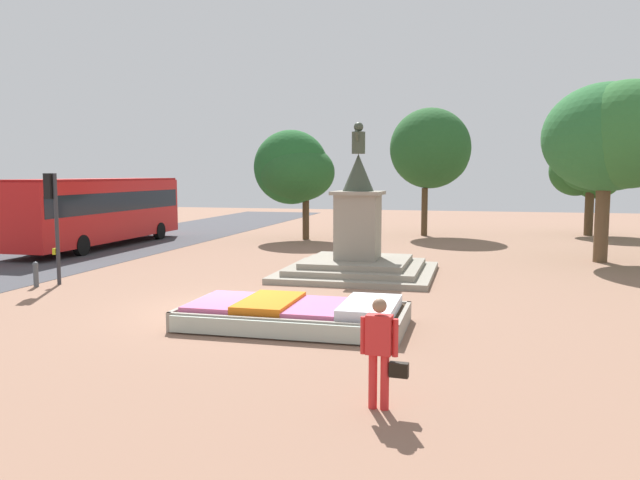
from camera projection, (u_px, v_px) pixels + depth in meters
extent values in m
plane|color=#8C6651|center=(232.00, 310.00, 15.97)|extent=(90.49, 90.49, 0.00)
cube|color=#38281C|center=(294.00, 317.00, 14.34)|extent=(4.93, 2.34, 0.40)
cube|color=gray|center=(278.00, 329.00, 13.16)|extent=(5.13, 0.11, 0.44)
cube|color=gray|center=(308.00, 305.00, 15.51)|extent=(5.13, 0.11, 0.44)
cube|color=gray|center=(193.00, 310.00, 14.94)|extent=(0.10, 2.53, 0.44)
cube|color=gray|center=(403.00, 322.00, 13.73)|extent=(0.10, 2.53, 0.44)
cube|color=#D86699|center=(222.00, 302.00, 14.74)|extent=(1.18, 2.14, 0.13)
cube|color=orange|center=(269.00, 303.00, 14.45)|extent=(1.18, 2.14, 0.19)
cube|color=#D86699|center=(319.00, 307.00, 14.17)|extent=(1.18, 2.14, 0.11)
cube|color=white|center=(370.00, 307.00, 13.88)|extent=(1.18, 2.14, 0.24)
cube|color=#B2BCAD|center=(277.00, 329.00, 13.11)|extent=(4.87, 0.21, 0.36)
cube|color=gray|center=(358.00, 272.00, 21.54)|extent=(5.17, 5.17, 0.19)
cube|color=gray|center=(358.00, 267.00, 21.52)|extent=(4.30, 4.30, 0.19)
cube|color=gray|center=(358.00, 261.00, 21.50)|extent=(3.43, 3.43, 0.19)
cube|color=gray|center=(358.00, 227.00, 21.37)|extent=(1.42, 1.42, 2.21)
cube|color=gray|center=(358.00, 193.00, 21.25)|extent=(1.68, 1.68, 0.12)
cone|color=#384233|center=(358.00, 173.00, 21.18)|extent=(1.06, 1.06, 1.27)
cylinder|color=#384233|center=(358.00, 143.00, 21.07)|extent=(0.45, 0.45, 0.74)
sphere|color=#384233|center=(359.00, 127.00, 21.01)|extent=(0.32, 0.32, 0.32)
cylinder|color=#384233|center=(357.00, 138.00, 20.78)|extent=(0.12, 0.61, 0.50)
cylinder|color=#2D2D33|center=(57.00, 229.00, 19.53)|extent=(0.12, 0.12, 3.50)
cube|color=black|center=(50.00, 186.00, 19.43)|extent=(0.25, 0.29, 0.80)
cylinder|color=#4B0808|center=(45.00, 178.00, 19.44)|extent=(0.03, 0.14, 0.14)
cylinder|color=yellow|center=(46.00, 186.00, 19.47)|extent=(0.03, 0.14, 0.14)
cylinder|color=#0D4211|center=(46.00, 195.00, 19.50)|extent=(0.03, 0.14, 0.14)
cube|color=gold|center=(55.00, 251.00, 19.63)|extent=(0.10, 0.16, 0.20)
cube|color=red|center=(99.00, 210.00, 29.69)|extent=(2.59, 11.53, 2.80)
cube|color=black|center=(99.00, 201.00, 29.65)|extent=(2.60, 11.18, 0.90)
cube|color=#9F1414|center=(98.00, 180.00, 29.54)|extent=(2.54, 11.30, 0.10)
cylinder|color=black|center=(121.00, 230.00, 33.71)|extent=(0.29, 0.90, 0.90)
cylinder|color=black|center=(159.00, 231.00, 33.19)|extent=(0.29, 0.90, 0.90)
cylinder|color=black|center=(35.00, 244.00, 27.03)|extent=(0.29, 0.90, 0.90)
cylinder|color=black|center=(81.00, 245.00, 26.51)|extent=(0.29, 0.90, 0.90)
cylinder|color=red|center=(373.00, 381.00, 9.27)|extent=(0.13, 0.13, 0.83)
cylinder|color=red|center=(385.00, 382.00, 9.21)|extent=(0.13, 0.13, 0.83)
cube|color=red|center=(379.00, 335.00, 9.16)|extent=(0.40, 0.25, 0.59)
cylinder|color=red|center=(363.00, 335.00, 9.24)|extent=(0.09, 0.09, 0.56)
cylinder|color=red|center=(395.00, 338.00, 9.09)|extent=(0.09, 0.09, 0.56)
sphere|color=#8C664C|center=(380.00, 306.00, 9.12)|extent=(0.22, 0.22, 0.22)
cube|color=black|center=(399.00, 370.00, 9.12)|extent=(0.29, 0.14, 0.22)
cylinder|color=#4C5156|center=(36.00, 276.00, 19.24)|extent=(0.15, 0.15, 0.66)
sphere|color=#4C5156|center=(35.00, 264.00, 19.20)|extent=(0.17, 0.17, 0.17)
cylinder|color=#4C3823|center=(424.00, 212.00, 35.14)|extent=(0.35, 0.35, 2.69)
ellipsoid|color=#215C2A|center=(436.00, 156.00, 34.95)|extent=(3.63, 3.29, 3.27)
ellipsoid|color=#255828|center=(430.00, 148.00, 34.97)|extent=(4.51, 4.74, 4.49)
cylinder|color=#4C3823|center=(306.00, 217.00, 33.13)|extent=(0.36, 0.36, 2.40)
ellipsoid|color=#215D29|center=(291.00, 167.00, 32.74)|extent=(3.94, 3.60, 3.89)
ellipsoid|color=#245928|center=(296.00, 172.00, 32.78)|extent=(4.02, 4.33, 3.10)
cylinder|color=brown|center=(602.00, 223.00, 24.56)|extent=(0.54, 0.54, 3.07)
ellipsoid|color=#2E6936|center=(607.00, 132.00, 25.00)|extent=(4.08, 3.47, 3.33)
ellipsoid|color=#2E6A31|center=(628.00, 134.00, 23.64)|extent=(4.51, 4.61, 4.10)
ellipsoid|color=#2A6733|center=(607.00, 137.00, 24.36)|extent=(4.94, 5.17, 4.24)
cylinder|color=#4C3823|center=(589.00, 214.00, 35.20)|extent=(0.48, 0.48, 2.47)
ellipsoid|color=#255D29|center=(589.00, 171.00, 34.43)|extent=(2.95, 2.58, 2.30)
ellipsoid|color=#265D26|center=(596.00, 174.00, 35.55)|extent=(2.97, 3.16, 2.85)
ellipsoid|color=#265927|center=(576.00, 171.00, 35.72)|extent=(3.00, 2.69, 2.86)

